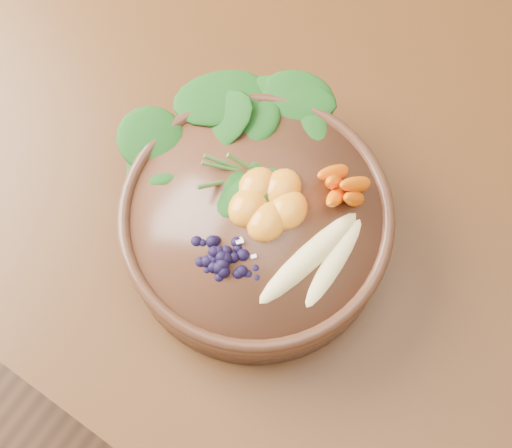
# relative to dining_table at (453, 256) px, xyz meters

# --- Properties ---
(ground) EXTENTS (4.00, 4.00, 0.00)m
(ground) POSITION_rel_dining_table_xyz_m (0.00, 0.00, -0.66)
(ground) COLOR #381E0F
(ground) RESTS_ON ground
(dining_table) EXTENTS (1.60, 0.90, 0.75)m
(dining_table) POSITION_rel_dining_table_xyz_m (0.00, 0.00, 0.00)
(dining_table) COLOR #331C0C
(dining_table) RESTS_ON ground
(stoneware_bowl) EXTENTS (0.34, 0.34, 0.08)m
(stoneware_bowl) POSITION_rel_dining_table_xyz_m (-0.21, -0.16, 0.13)
(stoneware_bowl) COLOR #4E2D1E
(stoneware_bowl) RESTS_ON dining_table
(kale_heap) EXTENTS (0.22, 0.20, 0.05)m
(kale_heap) POSITION_rel_dining_table_xyz_m (-0.26, -0.09, 0.20)
(kale_heap) COLOR #174E12
(kale_heap) RESTS_ON stoneware_bowl
(carrot_cluster) EXTENTS (0.07, 0.07, 0.09)m
(carrot_cluster) POSITION_rel_dining_table_xyz_m (-0.15, -0.08, 0.22)
(carrot_cluster) COLOR #FF6D00
(carrot_cluster) RESTS_ON stoneware_bowl
(banana_halves) EXTENTS (0.08, 0.17, 0.03)m
(banana_halves) POSITION_rel_dining_table_xyz_m (-0.12, -0.16, 0.19)
(banana_halves) COLOR #E0CC84
(banana_halves) RESTS_ON stoneware_bowl
(mandarin_cluster) EXTENTS (0.10, 0.11, 0.03)m
(mandarin_cluster) POSITION_rel_dining_table_xyz_m (-0.21, -0.14, 0.19)
(mandarin_cluster) COLOR orange
(mandarin_cluster) RESTS_ON stoneware_bowl
(blueberry_pile) EXTENTS (0.15, 0.12, 0.04)m
(blueberry_pile) POSITION_rel_dining_table_xyz_m (-0.22, -0.22, 0.20)
(blueberry_pile) COLOR black
(blueberry_pile) RESTS_ON stoneware_bowl
(coconut_flakes) EXTENTS (0.10, 0.08, 0.01)m
(coconut_flakes) POSITION_rel_dining_table_xyz_m (-0.21, -0.18, 0.18)
(coconut_flakes) COLOR white
(coconut_flakes) RESTS_ON stoneware_bowl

